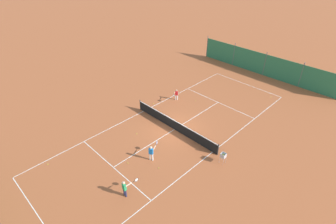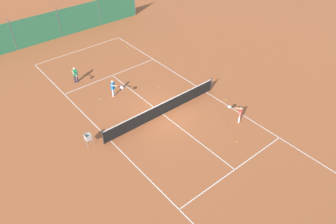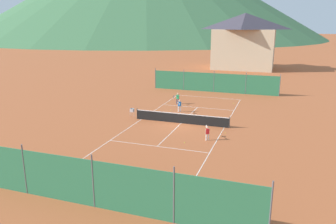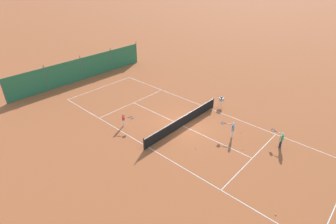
% 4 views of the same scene
% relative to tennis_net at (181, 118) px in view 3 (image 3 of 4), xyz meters
% --- Properties ---
extents(ground_plane, '(600.00, 600.00, 0.00)m').
position_rel_tennis_net_xyz_m(ground_plane, '(0.00, 0.00, -0.50)').
color(ground_plane, '#A8542D').
extents(court_line_markings, '(8.25, 23.85, 0.01)m').
position_rel_tennis_net_xyz_m(court_line_markings, '(0.00, 0.00, -0.50)').
color(court_line_markings, white).
rests_on(court_line_markings, ground).
extents(tennis_net, '(9.18, 0.08, 1.06)m').
position_rel_tennis_net_xyz_m(tennis_net, '(0.00, 0.00, 0.00)').
color(tennis_net, '#2D2D2D').
rests_on(tennis_net, ground).
extents(windscreen_fence_far, '(17.28, 0.08, 2.90)m').
position_rel_tennis_net_xyz_m(windscreen_fence_far, '(-0.00, 15.50, 0.81)').
color(windscreen_fence_far, '#2D754C').
rests_on(windscreen_fence_far, ground).
extents(windscreen_fence_near, '(17.28, 0.08, 2.90)m').
position_rel_tennis_net_xyz_m(windscreen_fence_near, '(-0.00, -15.50, 0.81)').
color(windscreen_fence_near, '#2D754C').
rests_on(windscreen_fence_near, ground).
extents(player_near_baseline, '(0.49, 1.04, 1.29)m').
position_rel_tennis_net_xyz_m(player_near_baseline, '(-2.64, 7.27, 0.25)').
color(player_near_baseline, '#23284C').
rests_on(player_near_baseline, ground).
extents(player_near_service, '(0.51, 1.10, 1.31)m').
position_rel_tennis_net_xyz_m(player_near_service, '(-1.37, 3.89, 0.26)').
color(player_near_service, white).
rests_on(player_near_service, ground).
extents(player_far_baseline, '(0.52, 0.99, 1.17)m').
position_rel_tennis_net_xyz_m(player_far_baseline, '(3.33, -3.74, 0.18)').
color(player_far_baseline, white).
rests_on(player_far_baseline, ground).
extents(tennis_ball_alley_left, '(0.07, 0.07, 0.07)m').
position_rel_tennis_net_xyz_m(tennis_ball_alley_left, '(-3.29, -11.18, -0.47)').
color(tennis_ball_alley_left, '#CCE033').
rests_on(tennis_ball_alley_left, ground).
extents(tennis_ball_mid_court, '(0.07, 0.07, 0.07)m').
position_rel_tennis_net_xyz_m(tennis_ball_mid_court, '(4.27, -11.02, -0.47)').
color(tennis_ball_mid_court, '#CCE033').
rests_on(tennis_ball_mid_court, ground).
extents(tennis_ball_far_corner, '(0.07, 0.07, 0.07)m').
position_rel_tennis_net_xyz_m(tennis_ball_far_corner, '(-0.43, 5.40, -0.47)').
color(tennis_ball_far_corner, '#CCE033').
rests_on(tennis_ball_far_corner, ground).
extents(tennis_ball_near_corner, '(0.07, 0.07, 0.07)m').
position_rel_tennis_net_xyz_m(tennis_ball_near_corner, '(-2.40, 4.15, -0.47)').
color(tennis_ball_near_corner, '#CCE033').
rests_on(tennis_ball_near_corner, ground).
extents(tennis_ball_by_net_left, '(0.07, 0.07, 0.07)m').
position_rel_tennis_net_xyz_m(tennis_ball_by_net_left, '(1.78, -4.99, -0.47)').
color(tennis_ball_by_net_left, '#CCE033').
rests_on(tennis_ball_by_net_left, ground).
extents(tennis_ball_by_net_right, '(0.07, 0.07, 0.07)m').
position_rel_tennis_net_xyz_m(tennis_ball_by_net_right, '(3.62, 9.62, -0.47)').
color(tennis_ball_by_net_right, '#CCE033').
rests_on(tennis_ball_by_net_right, ground).
extents(tennis_ball_alley_right, '(0.07, 0.07, 0.07)m').
position_rel_tennis_net_xyz_m(tennis_ball_alley_right, '(1.81, 2.72, -0.47)').
color(tennis_ball_alley_right, '#CCE033').
rests_on(tennis_ball_alley_right, ground).
extents(tennis_ball_service_box, '(0.07, 0.07, 0.07)m').
position_rel_tennis_net_xyz_m(tennis_ball_service_box, '(4.45, -1.61, -0.47)').
color(tennis_ball_service_box, '#CCE033').
rests_on(tennis_ball_service_box, ground).
extents(ball_hopper, '(0.36, 0.36, 0.89)m').
position_rel_tennis_net_xyz_m(ball_hopper, '(-5.30, 0.42, 0.16)').
color(ball_hopper, '#B7B7BC').
rests_on(ball_hopper, ground).
extents(alpine_chalet, '(13.00, 10.00, 11.20)m').
position_rel_tennis_net_xyz_m(alpine_chalet, '(0.96, 41.54, 5.32)').
color(alpine_chalet, '#C6B28E').
rests_on(alpine_chalet, ground).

